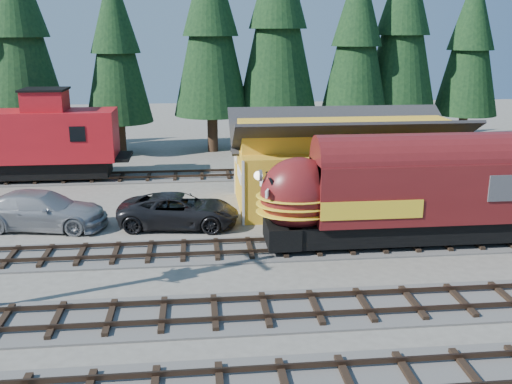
{
  "coord_description": "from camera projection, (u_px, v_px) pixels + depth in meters",
  "views": [
    {
      "loc": [
        -8.22,
        -20.13,
        9.61
      ],
      "look_at": [
        -5.71,
        4.0,
        2.76
      ],
      "focal_mm": 40.0,
      "sensor_mm": 36.0,
      "label": 1
    }
  ],
  "objects": [
    {
      "name": "track_spur",
      "position": [
        173.0,
        176.0,
        38.92
      ],
      "size": [
        32.0,
        3.2,
        0.33
      ],
      "color": "#4C4947",
      "rests_on": "ground"
    },
    {
      "name": "conifer_backdrop",
      "position": [
        375.0,
        28.0,
        44.05
      ],
      "size": [
        79.07,
        22.04,
        16.59
      ],
      "color": "black",
      "rests_on": "ground"
    },
    {
      "name": "pickup_truck_b",
      "position": [
        42.0,
        210.0,
        28.65
      ],
      "size": [
        6.84,
        3.66,
        1.89
      ],
      "primitive_type": "imported",
      "rotation": [
        0.0,
        0.0,
        1.41
      ],
      "color": "#96989D",
      "rests_on": "ground"
    },
    {
      "name": "locomotive",
      "position": [
        408.0,
        197.0,
        26.02
      ],
      "size": [
        14.52,
        2.89,
        3.95
      ],
      "color": "black",
      "rests_on": "ground"
    },
    {
      "name": "ground",
      "position": [
        409.0,
        282.0,
        22.7
      ],
      "size": [
        120.0,
        120.0,
        0.0
      ],
      "primitive_type": "plane",
      "color": "#6B665B",
      "rests_on": "ground"
    },
    {
      "name": "caboose",
      "position": [
        33.0,
        140.0,
        37.29
      ],
      "size": [
        10.85,
        3.15,
        5.64
      ],
      "color": "black",
      "rests_on": "ground"
    },
    {
      "name": "pickup_truck_a",
      "position": [
        179.0,
        210.0,
        28.95
      ],
      "size": [
        6.34,
        3.47,
        1.69
      ],
      "primitive_type": "imported",
      "rotation": [
        0.0,
        0.0,
        1.46
      ],
      "color": "black",
      "rests_on": "ground"
    },
    {
      "name": "depot",
      "position": [
        345.0,
        154.0,
        31.95
      ],
      "size": [
        12.8,
        7.0,
        5.3
      ],
      "color": "gold",
      "rests_on": "ground"
    }
  ]
}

